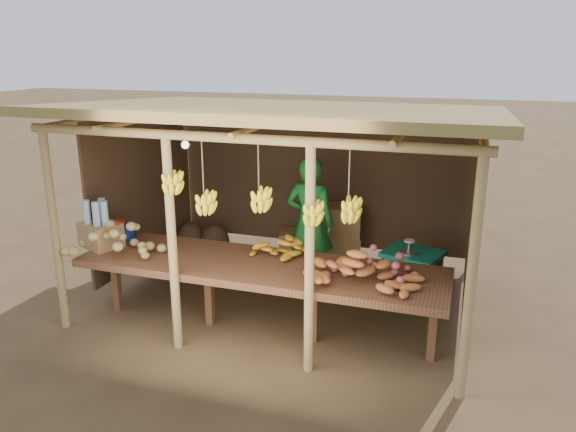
% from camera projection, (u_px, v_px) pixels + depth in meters
% --- Properties ---
extents(ground, '(60.00, 60.00, 0.00)m').
position_uv_depth(ground, '(288.00, 297.00, 6.97)').
color(ground, brown).
rests_on(ground, ground).
extents(stall_structure, '(4.70, 3.50, 2.43)m').
position_uv_depth(stall_structure, '(290.00, 143.00, 6.42)').
color(stall_structure, tan).
rests_on(stall_structure, ground).
extents(counter, '(3.90, 1.05, 0.80)m').
position_uv_depth(counter, '(260.00, 269.00, 5.89)').
color(counter, brown).
rests_on(counter, ground).
extents(potato_heap, '(1.05, 0.65, 0.37)m').
position_uv_depth(potato_heap, '(113.00, 238.00, 6.09)').
color(potato_heap, tan).
rests_on(potato_heap, counter).
extents(sweet_potato_heap, '(1.19, 0.97, 0.36)m').
position_uv_depth(sweet_potato_heap, '(358.00, 265.00, 5.34)').
color(sweet_potato_heap, '#C46A32').
rests_on(sweet_potato_heap, counter).
extents(onion_heap, '(0.95, 0.74, 0.36)m').
position_uv_depth(onion_heap, '(374.00, 260.00, 5.49)').
color(onion_heap, '#BC5B5F').
rests_on(onion_heap, counter).
extents(banana_pile, '(0.65, 0.53, 0.35)m').
position_uv_depth(banana_pile, '(280.00, 240.00, 6.06)').
color(banana_pile, gold).
rests_on(banana_pile, counter).
extents(tomato_basin, '(0.43, 0.43, 0.23)m').
position_uv_depth(tomato_basin, '(116.00, 231.00, 6.63)').
color(tomato_basin, navy).
rests_on(tomato_basin, counter).
extents(bottle_box, '(0.54, 0.49, 0.55)m').
position_uv_depth(bottle_box, '(100.00, 229.00, 6.33)').
color(bottle_box, olive).
rests_on(bottle_box, counter).
extents(vendor, '(0.63, 0.42, 1.70)m').
position_uv_depth(vendor, '(310.00, 223.00, 7.08)').
color(vendor, '#1A762B').
rests_on(vendor, ground).
extents(tarp_crate, '(0.79, 0.73, 0.78)m').
position_uv_depth(tarp_crate, '(412.00, 273.00, 6.87)').
color(tarp_crate, brown).
rests_on(tarp_crate, ground).
extents(carton_stack, '(1.24, 0.56, 0.87)m').
position_uv_depth(carton_stack, '(326.00, 239.00, 7.90)').
color(carton_stack, olive).
rests_on(carton_stack, ground).
extents(burlap_sacks, '(0.83, 0.44, 0.59)m').
position_uv_depth(burlap_sacks, '(203.00, 239.00, 8.29)').
color(burlap_sacks, '#4C3623').
rests_on(burlap_sacks, ground).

